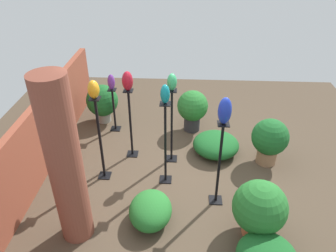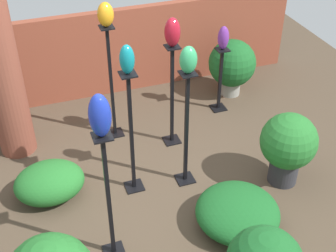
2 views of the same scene
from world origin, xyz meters
name	(u,v)px [view 1 (image 1 of 2)]	position (x,y,z in m)	size (l,w,h in m)	color
ground_plane	(180,172)	(0.00, 0.00, 0.00)	(8.00, 8.00, 0.00)	#4C3D2D
brick_wall_back	(41,139)	(0.00, 2.32, 0.62)	(5.60, 0.12, 1.24)	brown
brick_pillar	(65,165)	(-1.36, 1.38, 1.18)	(0.42, 0.42, 2.36)	brown
pedestal_ruby	(131,127)	(0.48, 0.89, 0.61)	(0.20, 0.20, 1.32)	black
pedestal_cobalt	(219,168)	(-0.64, -0.57, 0.65)	(0.20, 0.20, 1.40)	black
pedestal_teal	(165,147)	(-0.21, 0.24, 0.67)	(0.20, 0.20, 1.45)	black
pedestal_violet	(114,112)	(1.34, 1.37, 0.41)	(0.20, 0.20, 0.91)	black
pedestal_amber	(101,143)	(-0.16, 1.28, 0.69)	(0.20, 0.20, 1.48)	black
pedestal_jade	(172,129)	(0.37, 0.16, 0.64)	(0.20, 0.20, 1.39)	black
art_vase_ruby	(127,81)	(0.48, 0.89, 1.48)	(0.18, 0.18, 0.33)	maroon
art_vase_cobalt	(225,111)	(-0.64, -0.57, 1.59)	(0.18, 0.18, 0.38)	#192D9E
art_vase_teal	(165,94)	(-0.21, 0.24, 1.60)	(0.14, 0.14, 0.30)	#0F727A
art_vase_violet	(111,82)	(1.34, 1.37, 1.07)	(0.14, 0.14, 0.31)	#6B2D8C
art_vase_amber	(94,89)	(-0.16, 1.28, 1.62)	(0.18, 0.17, 0.28)	orange
art_vase_jade	(172,82)	(0.37, 0.16, 1.53)	(0.17, 0.16, 0.28)	#2D9356
potted_plant_walkway_edge	(192,108)	(1.41, -0.21, 0.51)	(0.62, 0.62, 0.87)	#2D2D33
potted_plant_front_right	(102,101)	(1.66, 1.69, 0.47)	(0.67, 0.67, 0.83)	gray
potted_plant_near_pillar	(270,139)	(0.38, -1.54, 0.49)	(0.64, 0.64, 0.86)	#936B4C
potted_plant_mid_right	(259,208)	(-1.25, -1.07, 0.47)	(0.73, 0.73, 0.86)	#B25B38
foliage_bed_east	(216,144)	(0.62, -0.65, 0.18)	(0.85, 0.85, 0.36)	#195923
foliage_bed_center	(150,210)	(-1.10, 0.40, 0.20)	(0.75, 0.61, 0.40)	#236B28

